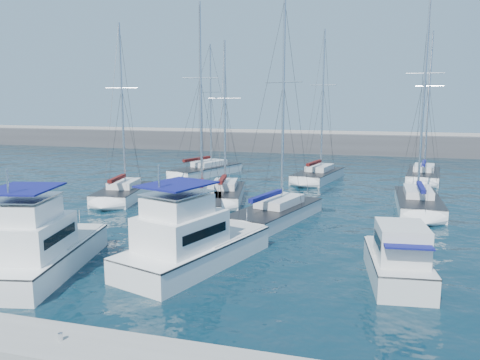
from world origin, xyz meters
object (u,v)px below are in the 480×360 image
(motor_yacht_port_inner, at_px, (37,250))
(sailboat_mid_c, at_px, (224,194))
(sailboat_back_b, at_px, (318,175))
(sailboat_back_c, at_px, (423,175))
(motor_yacht_stbd_outer, at_px, (398,262))
(sailboat_mid_a, at_px, (123,193))
(sailboat_mid_b, at_px, (202,199))
(sailboat_back_a, at_px, (206,171))
(motor_yacht_stbd_inner, at_px, (190,244))
(sailboat_mid_e, at_px, (418,202))
(sailboat_mid_d, at_px, (276,213))

(motor_yacht_port_inner, distance_m, sailboat_mid_c, 18.53)
(sailboat_mid_c, bearing_deg, sailboat_back_b, 50.59)
(sailboat_back_b, bearing_deg, sailboat_back_c, 28.30)
(motor_yacht_stbd_outer, bearing_deg, sailboat_mid_a, 142.31)
(sailboat_mid_a, height_order, sailboat_back_b, sailboat_back_b)
(motor_yacht_stbd_outer, height_order, sailboat_mid_a, sailboat_mid_a)
(sailboat_mid_b, distance_m, sailboat_back_a, 15.33)
(sailboat_mid_c, relative_size, sailboat_back_a, 0.92)
(motor_yacht_stbd_inner, xyz_separation_m, sailboat_mid_e, (11.96, 16.24, -0.60))
(sailboat_mid_a, distance_m, sailboat_back_b, 20.15)
(sailboat_mid_a, relative_size, sailboat_back_b, 0.94)
(sailboat_back_a, xyz_separation_m, sailboat_back_c, (22.70, 2.94, 0.02))
(motor_yacht_stbd_outer, height_order, sailboat_mid_e, sailboat_mid_e)
(sailboat_mid_e, xyz_separation_m, sailboat_back_b, (-8.76, 11.06, -0.01))
(sailboat_back_b, height_order, sailboat_back_c, sailboat_back_b)
(sailboat_mid_e, height_order, sailboat_back_a, sailboat_mid_e)
(motor_yacht_stbd_outer, bearing_deg, sailboat_back_b, 97.25)
(motor_yacht_stbd_outer, distance_m, sailboat_mid_e, 15.78)
(motor_yacht_stbd_outer, distance_m, sailboat_mid_d, 12.05)
(motor_yacht_stbd_inner, xyz_separation_m, motor_yacht_stbd_outer, (9.78, 0.62, -0.19))
(motor_yacht_port_inner, relative_size, sailboat_mid_a, 0.61)
(sailboat_back_c, bearing_deg, motor_yacht_port_inner, -114.10)
(sailboat_mid_e, bearing_deg, motor_yacht_port_inner, -134.15)
(sailboat_mid_a, bearing_deg, sailboat_mid_e, -2.88)
(sailboat_mid_e, relative_size, sailboat_back_a, 1.12)
(motor_yacht_stbd_outer, height_order, sailboat_mid_c, sailboat_mid_c)
(sailboat_mid_a, xyz_separation_m, sailboat_back_a, (2.30, 13.95, -0.02))
(sailboat_mid_c, distance_m, sailboat_mid_d, 7.57)
(motor_yacht_stbd_outer, height_order, sailboat_back_c, sailboat_back_c)
(sailboat_mid_e, bearing_deg, sailboat_back_a, 152.19)
(motor_yacht_stbd_outer, bearing_deg, sailboat_mid_d, 121.90)
(sailboat_mid_a, relative_size, sailboat_back_c, 0.95)
(sailboat_mid_e, relative_size, sailboat_back_b, 1.05)
(sailboat_back_b, bearing_deg, motor_yacht_port_inner, -95.44)
(motor_yacht_port_inner, height_order, sailboat_back_a, sailboat_back_a)
(sailboat_back_a, bearing_deg, motor_yacht_stbd_inner, -51.73)
(motor_yacht_stbd_inner, relative_size, sailboat_mid_a, 0.64)
(sailboat_back_b, bearing_deg, sailboat_mid_a, -123.67)
(sailboat_back_c, bearing_deg, sailboat_back_a, -165.29)
(motor_yacht_port_inner, bearing_deg, sailboat_mid_a, 94.39)
(motor_yacht_stbd_inner, height_order, sailboat_mid_a, sailboat_mid_a)
(sailboat_mid_c, bearing_deg, sailboat_back_a, 104.72)
(sailboat_mid_b, height_order, sailboat_mid_e, sailboat_mid_e)
(sailboat_mid_c, xyz_separation_m, sailboat_mid_e, (15.09, 0.92, 0.02))
(sailboat_mid_c, height_order, sailboat_back_a, sailboat_back_a)
(sailboat_mid_a, distance_m, sailboat_mid_d, 14.03)
(motor_yacht_stbd_outer, xyz_separation_m, sailboat_mid_e, (2.18, 15.63, -0.41))
(motor_yacht_stbd_inner, xyz_separation_m, sailboat_back_a, (-9.05, 27.31, -0.62))
(sailboat_mid_e, height_order, sailboat_back_b, sailboat_mid_e)
(sailboat_mid_e, distance_m, sailboat_back_a, 23.74)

